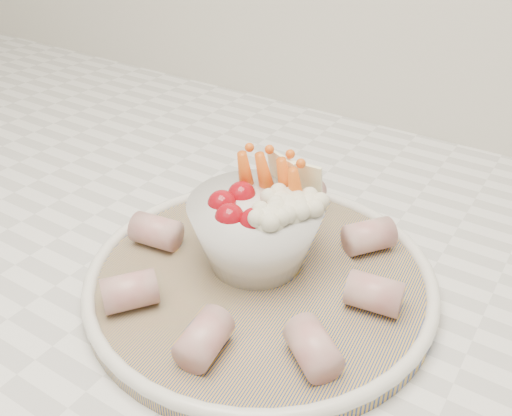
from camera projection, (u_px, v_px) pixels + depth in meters
The scene contains 3 objects.
serving_platter at pixel (260, 278), 0.51m from camera, with size 0.34×0.34×0.02m.
veggie_bowl at pixel (259, 227), 0.51m from camera, with size 0.12×0.12×0.10m.
cured_meat_rolls at pixel (260, 261), 0.50m from camera, with size 0.26×0.26×0.03m.
Camera 1 is at (0.37, 1.02, 1.26)m, focal length 40.00 mm.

